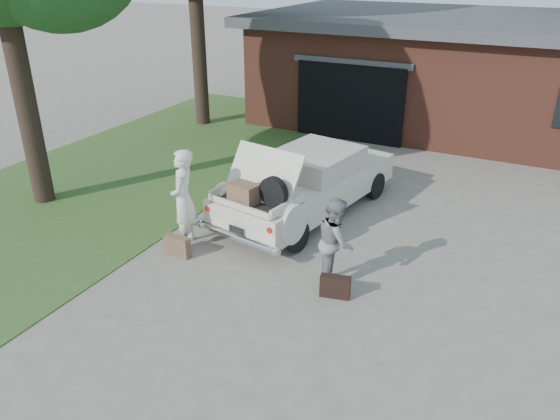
% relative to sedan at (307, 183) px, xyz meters
% --- Properties ---
extents(ground, '(90.00, 90.00, 0.00)m').
position_rel_sedan_xyz_m(ground, '(0.51, -2.85, -0.67)').
color(ground, gray).
rests_on(ground, ground).
extents(grass_strip, '(6.00, 16.00, 0.02)m').
position_rel_sedan_xyz_m(grass_strip, '(-4.99, 0.15, -0.66)').
color(grass_strip, '#2D4C1E').
rests_on(grass_strip, ground).
extents(house, '(12.80, 7.80, 3.30)m').
position_rel_sedan_xyz_m(house, '(1.50, 8.63, 1.00)').
color(house, brown).
rests_on(house, ground).
extents(sedan, '(2.54, 4.83, 1.76)m').
position_rel_sedan_xyz_m(sedan, '(0.00, 0.00, 0.00)').
color(sedan, beige).
rests_on(sedan, ground).
extents(woman_left, '(0.68, 0.81, 1.88)m').
position_rel_sedan_xyz_m(woman_left, '(-1.43, -2.32, 0.26)').
color(woman_left, white).
rests_on(woman_left, ground).
extents(woman_right, '(0.83, 0.91, 1.52)m').
position_rel_sedan_xyz_m(woman_right, '(1.54, -2.26, 0.09)').
color(woman_right, gray).
rests_on(woman_right, ground).
extents(suitcase_left, '(0.50, 0.17, 0.38)m').
position_rel_sedan_xyz_m(suitcase_left, '(-1.32, -2.73, -0.48)').
color(suitcase_left, brown).
rests_on(suitcase_left, ground).
extents(suitcase_right, '(0.51, 0.26, 0.37)m').
position_rel_sedan_xyz_m(suitcase_right, '(1.72, -2.67, -0.49)').
color(suitcase_right, black).
rests_on(suitcase_right, ground).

